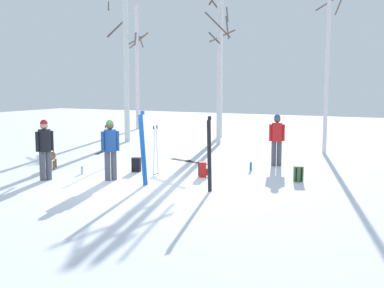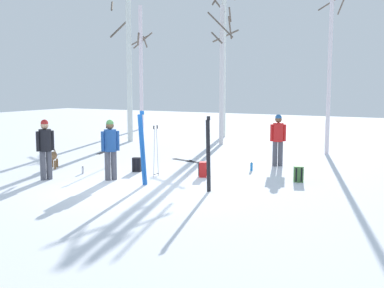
% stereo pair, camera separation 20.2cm
% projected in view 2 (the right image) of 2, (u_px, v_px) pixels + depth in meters
% --- Properties ---
extents(ground_plane, '(60.00, 60.00, 0.00)m').
position_uv_depth(ground_plane, '(139.00, 186.00, 12.71)').
color(ground_plane, white).
extents(person_0, '(0.34, 0.48, 1.72)m').
position_uv_depth(person_0, '(45.00, 145.00, 13.42)').
color(person_0, '#4C4C56').
rests_on(person_0, ground_plane).
extents(person_1, '(0.48, 0.34, 1.72)m').
position_uv_depth(person_1, '(278.00, 137.00, 15.64)').
color(person_1, '#4C4C56').
rests_on(person_1, ground_plane).
extents(person_2, '(0.37, 0.42, 1.72)m').
position_uv_depth(person_2, '(110.00, 146.00, 13.37)').
color(person_2, '#4C4C56').
rests_on(person_2, ground_plane).
extents(dog, '(0.54, 0.77, 0.57)m').
position_uv_depth(dog, '(53.00, 157.00, 15.26)').
color(dog, brown).
rests_on(dog, ground_plane).
extents(ski_pair_planted_0, '(0.15, 0.23, 2.00)m').
position_uv_depth(ski_pair_planted_0, '(142.00, 149.00, 12.66)').
color(ski_pair_planted_0, blue).
rests_on(ski_pair_planted_0, ground_plane).
extents(ski_pair_planted_1, '(0.07, 0.18, 1.92)m').
position_uv_depth(ski_pair_planted_1, '(208.00, 154.00, 11.90)').
color(ski_pair_planted_1, black).
rests_on(ski_pair_planted_1, ground_plane).
extents(ski_pair_lying_0, '(0.74, 1.75, 0.05)m').
position_uv_depth(ski_pair_lying_0, '(106.00, 151.00, 19.22)').
color(ski_pair_lying_0, black).
rests_on(ski_pair_lying_0, ground_plane).
extents(ski_pair_lying_1, '(1.69, 0.67, 0.05)m').
position_uv_depth(ski_pair_lying_1, '(190.00, 161.00, 16.67)').
color(ski_pair_lying_1, black).
rests_on(ski_pair_lying_1, ground_plane).
extents(ski_poles_0, '(0.07, 0.28, 1.50)m').
position_uv_depth(ski_poles_0, '(156.00, 149.00, 13.91)').
color(ski_poles_0, '#B2B2BC').
rests_on(ski_poles_0, ground_plane).
extents(ski_poles_1, '(0.07, 0.26, 1.37)m').
position_uv_depth(ski_poles_1, '(108.00, 144.00, 15.58)').
color(ski_poles_1, '#B2B2BC').
rests_on(ski_poles_1, ground_plane).
extents(backpack_0, '(0.31, 0.33, 0.44)m').
position_uv_depth(backpack_0, '(137.00, 165.00, 14.76)').
color(backpack_0, black).
rests_on(backpack_0, ground_plane).
extents(backpack_1, '(0.31, 0.33, 0.44)m').
position_uv_depth(backpack_1, '(298.00, 174.00, 13.20)').
color(backpack_1, '#4C7F3F').
rests_on(backpack_1, ground_plane).
extents(backpack_2, '(0.34, 0.32, 0.44)m').
position_uv_depth(backpack_2, '(203.00, 170.00, 13.91)').
color(backpack_2, red).
rests_on(backpack_2, ground_plane).
extents(water_bottle_0, '(0.07, 0.07, 0.22)m').
position_uv_depth(water_bottle_0, '(83.00, 170.00, 14.42)').
color(water_bottle_0, silver).
rests_on(water_bottle_0, ground_plane).
extents(water_bottle_1, '(0.07, 0.07, 0.28)m').
position_uv_depth(water_bottle_1, '(251.00, 167.00, 14.89)').
color(water_bottle_1, '#1E72BF').
rests_on(water_bottle_1, ground_plane).
extents(birch_tree_0, '(1.25, 1.12, 7.28)m').
position_uv_depth(birch_tree_0, '(141.00, 66.00, 28.33)').
color(birch_tree_0, silver).
rests_on(birch_tree_0, ground_plane).
extents(birch_tree_1, '(1.73, 1.72, 7.71)m').
position_uv_depth(birch_tree_1, '(129.00, 57.00, 22.01)').
color(birch_tree_1, silver).
rests_on(birch_tree_1, ground_plane).
extents(birch_tree_2, '(1.33, 1.54, 7.60)m').
position_uv_depth(birch_tree_2, '(223.00, 59.00, 23.86)').
color(birch_tree_2, silver).
rests_on(birch_tree_2, ground_plane).
extents(birch_tree_3, '(1.14, 1.18, 6.10)m').
position_uv_depth(birch_tree_3, '(222.00, 72.00, 21.00)').
color(birch_tree_3, silver).
rests_on(birch_tree_3, ground_plane).
extents(birch_tree_4, '(1.22, 0.99, 7.70)m').
position_uv_depth(birch_tree_4, '(330.00, 50.00, 17.95)').
color(birch_tree_4, silver).
rests_on(birch_tree_4, ground_plane).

